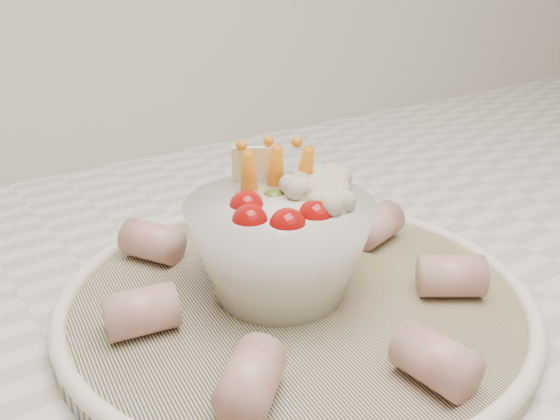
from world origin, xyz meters
TOP-DOWN VIEW (x-y plane):
  - serving_platter at (-0.12, 1.34)m, footprint 0.39×0.39m
  - veggie_bowl at (-0.13, 1.35)m, footprint 0.14×0.14m
  - cured_meat_rolls at (-0.12, 1.34)m, footprint 0.28×0.29m

SIDE VIEW (x-z plane):
  - serving_platter at x=-0.12m, z-range 0.92..0.94m
  - cured_meat_rolls at x=-0.12m, z-range 0.93..0.97m
  - veggie_bowl at x=-0.13m, z-range 0.92..1.03m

